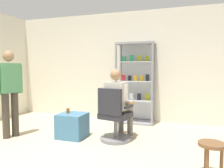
{
  "coord_description": "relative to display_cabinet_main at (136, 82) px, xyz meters",
  "views": [
    {
      "loc": [
        1.51,
        -2.34,
        1.31
      ],
      "look_at": [
        0.17,
        1.63,
        1.0
      ],
      "focal_mm": 34.8,
      "sensor_mm": 36.0,
      "label": 1
    }
  ],
  "objects": [
    {
      "name": "office_chair",
      "position": [
        -0.07,
        -1.48,
        -0.57
      ],
      "size": [
        0.61,
        0.57,
        0.96
      ],
      "color": "slate",
      "rests_on": "ground"
    },
    {
      "name": "back_wall",
      "position": [
        -0.4,
        0.24,
        0.38
      ],
      "size": [
        6.0,
        0.1,
        2.7
      ],
      "primitive_type": "cube",
      "color": "silver",
      "rests_on": "ground"
    },
    {
      "name": "seated_shopkeeper",
      "position": [
        -0.04,
        -1.32,
        -0.25
      ],
      "size": [
        0.54,
        0.61,
        1.29
      ],
      "color": "slate",
      "rests_on": "ground"
    },
    {
      "name": "wooden_stool",
      "position": [
        1.44,
        -2.31,
        -0.63
      ],
      "size": [
        0.32,
        0.32,
        0.42
      ],
      "color": "brown",
      "rests_on": "ground"
    },
    {
      "name": "storage_crate",
      "position": [
        -0.88,
        -1.53,
        -0.74
      ],
      "size": [
        0.5,
        0.47,
        0.45
      ],
      "primitive_type": "cube",
      "color": "teal",
      "rests_on": "ground"
    },
    {
      "name": "display_cabinet_main",
      "position": [
        0.0,
        0.0,
        0.0
      ],
      "size": [
        0.9,
        0.45,
        1.9
      ],
      "color": "gray",
      "rests_on": "ground"
    },
    {
      "name": "standing_customer",
      "position": [
        -2.0,
        -1.88,
        -0.03
      ],
      "size": [
        0.32,
        0.5,
        1.63
      ],
      "color": "#3F382D",
      "rests_on": "ground"
    },
    {
      "name": "tea_glass",
      "position": [
        -0.97,
        -1.53,
        -0.46
      ],
      "size": [
        0.06,
        0.06,
        0.09
      ],
      "primitive_type": "cylinder",
      "color": "brown",
      "rests_on": "storage_crate"
    }
  ]
}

